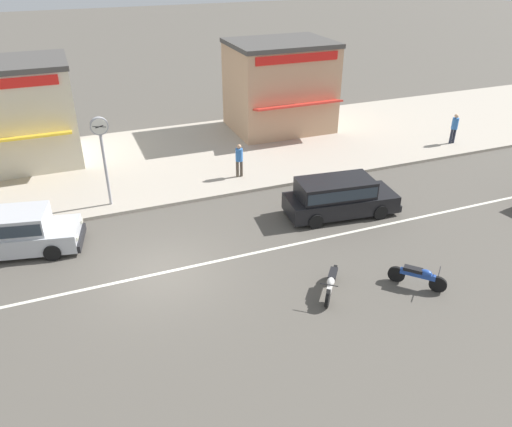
{
  "coord_description": "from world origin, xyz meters",
  "views": [
    {
      "loc": [
        -2.13,
        -14.14,
        9.93
      ],
      "look_at": [
        3.97,
        1.4,
        0.8
      ],
      "focal_mm": 35.0,
      "sensor_mm": 36.0,
      "label": 1
    }
  ],
  "objects_px": {
    "minivan_black_3": "(338,196)",
    "pedestrian_mid_kerb": "(239,158)",
    "pedestrian_near_clock": "(454,126)",
    "shopfront_mid_block": "(6,114)",
    "motorcycle_1": "(418,276)",
    "street_clock": "(101,140)",
    "shopfront_corner_warung": "(280,86)",
    "minivan_silver_4": "(10,231)",
    "motorcycle_0": "(331,282)"
  },
  "relations": [
    {
      "from": "minivan_black_3",
      "to": "pedestrian_mid_kerb",
      "type": "relative_size",
      "value": 2.98
    },
    {
      "from": "pedestrian_near_clock",
      "to": "shopfront_mid_block",
      "type": "bearing_deg",
      "value": 165.36
    },
    {
      "from": "motorcycle_1",
      "to": "street_clock",
      "type": "distance_m",
      "value": 12.93
    },
    {
      "from": "pedestrian_mid_kerb",
      "to": "motorcycle_1",
      "type": "bearing_deg",
      "value": -75.7
    },
    {
      "from": "minivan_black_3",
      "to": "pedestrian_mid_kerb",
      "type": "bearing_deg",
      "value": 118.79
    },
    {
      "from": "shopfront_corner_warung",
      "to": "street_clock",
      "type": "bearing_deg",
      "value": -148.72
    },
    {
      "from": "minivan_silver_4",
      "to": "street_clock",
      "type": "bearing_deg",
      "value": 30.66
    },
    {
      "from": "motorcycle_1",
      "to": "pedestrian_near_clock",
      "type": "height_order",
      "value": "pedestrian_near_clock"
    },
    {
      "from": "minivan_black_3",
      "to": "motorcycle_1",
      "type": "distance_m",
      "value": 5.31
    },
    {
      "from": "minivan_black_3",
      "to": "motorcycle_0",
      "type": "relative_size",
      "value": 2.99
    },
    {
      "from": "motorcycle_0",
      "to": "pedestrian_near_clock",
      "type": "height_order",
      "value": "pedestrian_near_clock"
    },
    {
      "from": "minivan_black_3",
      "to": "shopfront_corner_warung",
      "type": "bearing_deg",
      "value": 79.25
    },
    {
      "from": "motorcycle_0",
      "to": "street_clock",
      "type": "xyz_separation_m",
      "value": [
        -5.79,
        8.61,
        2.59
      ]
    },
    {
      "from": "minivan_black_3",
      "to": "motorcycle_1",
      "type": "relative_size",
      "value": 3.34
    },
    {
      "from": "minivan_silver_4",
      "to": "pedestrian_mid_kerb",
      "type": "distance_m",
      "value": 10.16
    },
    {
      "from": "motorcycle_1",
      "to": "shopfront_corner_warung",
      "type": "distance_m",
      "value": 16.05
    },
    {
      "from": "shopfront_corner_warung",
      "to": "shopfront_mid_block",
      "type": "bearing_deg",
      "value": -179.71
    },
    {
      "from": "pedestrian_near_clock",
      "to": "pedestrian_mid_kerb",
      "type": "height_order",
      "value": "pedestrian_near_clock"
    },
    {
      "from": "minivan_black_3",
      "to": "motorcycle_0",
      "type": "xyz_separation_m",
      "value": [
        -2.82,
        -4.57,
        -0.42
      ]
    },
    {
      "from": "minivan_black_3",
      "to": "minivan_silver_4",
      "type": "bearing_deg",
      "value": 171.54
    },
    {
      "from": "motorcycle_1",
      "to": "pedestrian_mid_kerb",
      "type": "xyz_separation_m",
      "value": [
        -2.55,
        10.0,
        0.66
      ]
    },
    {
      "from": "pedestrian_mid_kerb",
      "to": "street_clock",
      "type": "bearing_deg",
      "value": -173.63
    },
    {
      "from": "motorcycle_0",
      "to": "minivan_silver_4",
      "type": "bearing_deg",
      "value": 146.02
    },
    {
      "from": "minivan_black_3",
      "to": "minivan_silver_4",
      "type": "distance_m",
      "value": 12.46
    },
    {
      "from": "motorcycle_1",
      "to": "pedestrian_near_clock",
      "type": "relative_size",
      "value": 0.87
    },
    {
      "from": "motorcycle_1",
      "to": "pedestrian_near_clock",
      "type": "distance_m",
      "value": 13.97
    },
    {
      "from": "pedestrian_mid_kerb",
      "to": "shopfront_mid_block",
      "type": "distance_m",
      "value": 11.46
    },
    {
      "from": "shopfront_corner_warung",
      "to": "shopfront_mid_block",
      "type": "distance_m",
      "value": 14.4
    },
    {
      "from": "street_clock",
      "to": "shopfront_mid_block",
      "type": "bearing_deg",
      "value": 120.82
    },
    {
      "from": "motorcycle_1",
      "to": "motorcycle_0",
      "type": "bearing_deg",
      "value": 165.49
    },
    {
      "from": "motorcycle_0",
      "to": "shopfront_corner_warung",
      "type": "distance_m",
      "value": 15.95
    },
    {
      "from": "minivan_silver_4",
      "to": "motorcycle_0",
      "type": "xyz_separation_m",
      "value": [
        9.51,
        -6.41,
        -0.42
      ]
    },
    {
      "from": "shopfront_corner_warung",
      "to": "shopfront_mid_block",
      "type": "height_order",
      "value": "shopfront_corner_warung"
    },
    {
      "from": "motorcycle_0",
      "to": "pedestrian_near_clock",
      "type": "distance_m",
      "value": 15.61
    },
    {
      "from": "minivan_silver_4",
      "to": "pedestrian_near_clock",
      "type": "distance_m",
      "value": 22.29
    },
    {
      "from": "minivan_silver_4",
      "to": "motorcycle_0",
      "type": "relative_size",
      "value": 2.99
    },
    {
      "from": "pedestrian_near_clock",
      "to": "motorcycle_0",
      "type": "bearing_deg",
      "value": -143.96
    },
    {
      "from": "pedestrian_near_clock",
      "to": "street_clock",
      "type": "bearing_deg",
      "value": -178.23
    },
    {
      "from": "minivan_silver_4",
      "to": "motorcycle_1",
      "type": "bearing_deg",
      "value": -30.12
    },
    {
      "from": "shopfront_mid_block",
      "to": "shopfront_corner_warung",
      "type": "bearing_deg",
      "value": 0.29
    },
    {
      "from": "pedestrian_mid_kerb",
      "to": "shopfront_mid_block",
      "type": "height_order",
      "value": "shopfront_mid_block"
    },
    {
      "from": "street_clock",
      "to": "shopfront_mid_block",
      "type": "height_order",
      "value": "shopfront_mid_block"
    },
    {
      "from": "motorcycle_0",
      "to": "pedestrian_near_clock",
      "type": "bearing_deg",
      "value": 36.04
    },
    {
      "from": "shopfront_mid_block",
      "to": "pedestrian_near_clock",
      "type": "bearing_deg",
      "value": -14.64
    },
    {
      "from": "street_clock",
      "to": "motorcycle_1",
      "type": "bearing_deg",
      "value": -47.41
    },
    {
      "from": "minivan_black_3",
      "to": "shopfront_mid_block",
      "type": "height_order",
      "value": "shopfront_mid_block"
    },
    {
      "from": "shopfront_corner_warung",
      "to": "shopfront_mid_block",
      "type": "xyz_separation_m",
      "value": [
        -14.4,
        -0.07,
        -0.01
      ]
    },
    {
      "from": "minivan_black_3",
      "to": "motorcycle_1",
      "type": "bearing_deg",
      "value": -90.39
    },
    {
      "from": "pedestrian_mid_kerb",
      "to": "shopfront_mid_block",
      "type": "bearing_deg",
      "value": 149.89
    },
    {
      "from": "minivan_silver_4",
      "to": "street_clock",
      "type": "distance_m",
      "value": 4.83
    }
  ]
}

